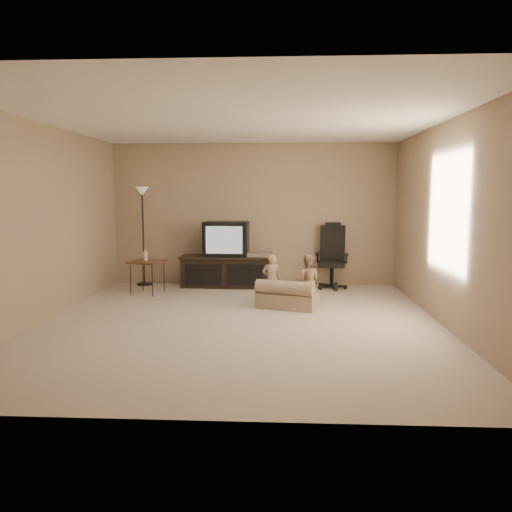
{
  "coord_description": "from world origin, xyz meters",
  "views": [
    {
      "loc": [
        0.51,
        -6.12,
        1.61
      ],
      "look_at": [
        0.16,
        0.6,
        0.78
      ],
      "focal_mm": 35.0,
      "sensor_mm": 36.0,
      "label": 1
    }
  ],
  "objects": [
    {
      "name": "floor_lamp",
      "position": [
        -1.94,
        2.55,
        1.27
      ],
      "size": [
        0.27,
        0.27,
        1.74
      ],
      "color": "black",
      "rests_on": "floor"
    },
    {
      "name": "room_shell",
      "position": [
        0.0,
        0.0,
        1.52
      ],
      "size": [
        5.5,
        5.5,
        5.5
      ],
      "color": "white",
      "rests_on": "floor"
    },
    {
      "name": "side_table",
      "position": [
        -1.67,
        1.76,
        0.52
      ],
      "size": [
        0.59,
        0.59,
        0.73
      ],
      "rotation": [
        0.0,
        0.0,
        -0.25
      ],
      "color": "brown",
      "rests_on": "floor"
    },
    {
      "name": "tv_stand",
      "position": [
        -0.45,
        2.49,
        0.47
      ],
      "size": [
        1.61,
        0.63,
        1.14
      ],
      "rotation": [
        0.0,
        0.0,
        -0.03
      ],
      "color": "black",
      "rests_on": "floor"
    },
    {
      "name": "floor",
      "position": [
        0.0,
        0.0,
        0.0
      ],
      "size": [
        5.5,
        5.5,
        0.0
      ],
      "primitive_type": "plane",
      "color": "beige",
      "rests_on": "ground"
    },
    {
      "name": "toddler_left",
      "position": [
        0.36,
        1.04,
        0.38
      ],
      "size": [
        0.28,
        0.22,
        0.75
      ],
      "primitive_type": "imported",
      "rotation": [
        0.0,
        0.0,
        3.2
      ],
      "color": "tan",
      "rests_on": "floor"
    },
    {
      "name": "child_sofa",
      "position": [
        0.58,
        0.84,
        0.17
      ],
      "size": [
        0.94,
        0.72,
        0.41
      ],
      "rotation": [
        0.0,
        0.0,
        -0.33
      ],
      "color": "tan",
      "rests_on": "floor"
    },
    {
      "name": "office_chair",
      "position": [
        1.38,
        2.42,
        0.41
      ],
      "size": [
        0.59,
        0.61,
        1.13
      ],
      "rotation": [
        0.0,
        0.0,
        -0.13
      ],
      "color": "black",
      "rests_on": "floor"
    },
    {
      "name": "toddler_right",
      "position": [
        0.88,
        0.96,
        0.38
      ],
      "size": [
        0.4,
        0.26,
        0.76
      ],
      "primitive_type": "imported",
      "rotation": [
        0.0,
        0.0,
        2.98
      ],
      "color": "tan",
      "rests_on": "floor"
    }
  ]
}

